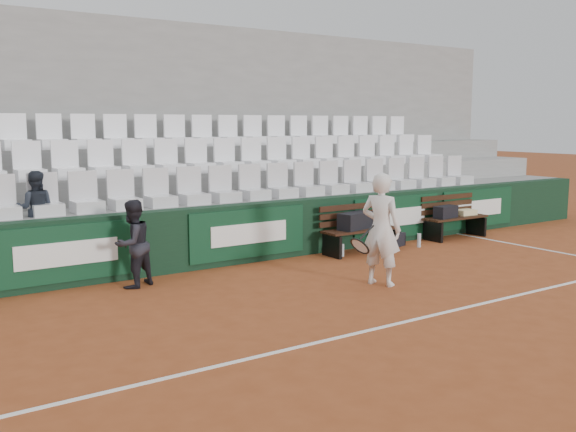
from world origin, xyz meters
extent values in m
plane|color=#954521|center=(0.00, 0.00, 0.00)|extent=(80.00, 80.00, 0.00)
cube|color=white|center=(0.00, 0.00, 0.00)|extent=(18.00, 0.06, 0.01)
cube|color=black|center=(0.00, 4.00, 0.50)|extent=(18.00, 0.30, 1.00)
cube|color=#0C381E|center=(-3.20, 3.83, 0.52)|extent=(2.20, 0.04, 0.82)
cube|color=#0C381E|center=(-0.20, 3.83, 0.52)|extent=(2.20, 0.04, 0.82)
cube|color=#0C381E|center=(3.20, 3.83, 0.52)|extent=(2.20, 0.04, 0.82)
cube|color=#0C381E|center=(5.60, 3.83, 0.52)|extent=(2.20, 0.04, 0.82)
cube|color=gray|center=(0.00, 4.62, 0.50)|extent=(18.00, 0.95, 1.00)
cube|color=#999996|center=(0.00, 5.58, 0.72)|extent=(18.00, 0.95, 1.45)
cube|color=gray|center=(0.00, 6.53, 0.95)|extent=(18.00, 0.95, 1.90)
cube|color=gray|center=(0.00, 7.15, 2.20)|extent=(18.00, 0.30, 4.40)
cube|color=silver|center=(0.00, 4.45, 1.31)|extent=(11.90, 0.44, 0.63)
cube|color=white|center=(0.00, 5.40, 1.77)|extent=(11.90, 0.44, 0.63)
cube|color=white|center=(0.00, 6.35, 2.21)|extent=(11.90, 0.44, 0.63)
cube|color=#331A0F|center=(1.94, 3.46, 0.23)|extent=(1.50, 0.56, 0.45)
cube|color=#321C0F|center=(4.57, 3.55, 0.23)|extent=(1.50, 0.56, 0.45)
cube|color=black|center=(1.84, 3.49, 0.60)|extent=(0.76, 0.48, 0.30)
cube|color=black|center=(4.26, 3.53, 0.57)|extent=(0.56, 0.31, 0.24)
cube|color=beige|center=(4.93, 3.60, 0.51)|extent=(0.42, 0.32, 0.11)
cube|color=black|center=(2.93, 3.61, 0.13)|extent=(0.47, 0.35, 0.25)
cylinder|color=silver|center=(1.49, 3.41, 0.11)|extent=(0.06, 0.06, 0.23)
cylinder|color=silver|center=(3.24, 3.26, 0.13)|extent=(0.07, 0.07, 0.26)
imported|color=silver|center=(0.68, 1.52, 0.83)|extent=(0.60, 0.71, 1.65)
torus|color=black|center=(0.28, 1.52, 0.62)|extent=(0.19, 0.30, 0.26)
cylinder|color=black|center=(0.41, 1.52, 0.81)|extent=(0.26, 0.03, 0.20)
imported|color=black|center=(-2.38, 3.41, 0.64)|extent=(0.76, 0.70, 1.27)
imported|color=#202630|center=(-3.44, 4.50, 1.56)|extent=(0.65, 0.57, 1.12)
camera|label=1|loc=(-5.58, -5.35, 2.36)|focal=40.00mm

